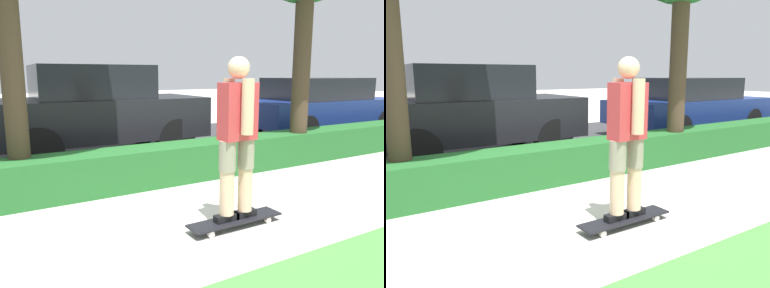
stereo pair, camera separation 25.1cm
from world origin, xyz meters
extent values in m
plane|color=beige|center=(0.00, 0.00, 0.00)|extent=(60.00, 60.00, 0.00)
cube|color=#38383A|center=(0.00, 4.20, 0.00)|extent=(18.62, 5.00, 0.01)
cube|color=#236028|center=(0.00, 1.60, 0.27)|extent=(18.62, 0.60, 0.53)
cube|color=black|center=(0.05, -0.22, 0.08)|extent=(1.04, 0.24, 0.02)
cylinder|color=silver|center=(0.40, -0.31, 0.03)|extent=(0.07, 0.04, 0.07)
cylinder|color=silver|center=(0.40, -0.13, 0.03)|extent=(0.07, 0.04, 0.07)
cylinder|color=silver|center=(-0.31, -0.31, 0.03)|extent=(0.07, 0.04, 0.07)
cylinder|color=silver|center=(-0.31, -0.13, 0.03)|extent=(0.07, 0.04, 0.07)
cube|color=black|center=(-0.07, -0.22, 0.12)|extent=(0.26, 0.09, 0.07)
cylinder|color=beige|center=(-0.07, -0.22, 0.53)|extent=(0.15, 0.15, 0.74)
cylinder|color=gray|center=(-0.07, -0.22, 0.75)|extent=(0.17, 0.17, 0.30)
cube|color=black|center=(0.16, -0.22, 0.12)|extent=(0.26, 0.09, 0.07)
cylinder|color=beige|center=(0.16, -0.22, 0.53)|extent=(0.15, 0.15, 0.74)
cylinder|color=gray|center=(0.16, -0.22, 0.75)|extent=(0.17, 0.17, 0.30)
cube|color=#C6383D|center=(0.05, -0.22, 1.18)|extent=(0.36, 0.19, 0.55)
cylinder|color=beige|center=(0.05, -0.37, 1.23)|extent=(0.12, 0.12, 0.52)
cylinder|color=beige|center=(0.05, -0.08, 1.23)|extent=(0.12, 0.12, 0.52)
sphere|color=beige|center=(0.05, -0.22, 1.59)|extent=(0.21, 0.21, 0.21)
cylinder|color=#423323|center=(-1.72, 1.79, 1.66)|extent=(0.26, 0.26, 3.32)
cylinder|color=#423323|center=(2.71, 1.53, 1.59)|extent=(0.29, 0.29, 3.17)
cube|color=black|center=(-0.15, 3.75, 0.73)|extent=(3.87, 1.86, 0.73)
cube|color=black|center=(-0.26, 3.75, 1.39)|extent=(2.03, 1.60, 0.59)
cylinder|color=black|center=(1.04, 2.95, 0.37)|extent=(0.73, 0.21, 0.73)
cylinder|color=black|center=(1.04, 4.56, 0.37)|extent=(0.73, 0.21, 0.73)
cylinder|color=black|center=(-1.33, 2.95, 0.37)|extent=(0.73, 0.21, 0.73)
cylinder|color=black|center=(-1.33, 4.56, 0.37)|extent=(0.73, 0.21, 0.73)
cube|color=navy|center=(5.61, 3.62, 0.61)|extent=(4.55, 1.95, 0.58)
cube|color=black|center=(5.48, 3.62, 1.17)|extent=(2.37, 1.70, 0.54)
cylinder|color=black|center=(7.02, 2.74, 0.32)|extent=(0.64, 0.23, 0.64)
cylinder|color=black|center=(7.02, 4.50, 0.32)|extent=(0.64, 0.23, 0.64)
cylinder|color=black|center=(4.21, 2.74, 0.32)|extent=(0.64, 0.23, 0.64)
cylinder|color=black|center=(4.21, 4.50, 0.32)|extent=(0.64, 0.23, 0.64)
camera|label=1|loc=(-2.14, -3.10, 1.53)|focal=35.00mm
camera|label=2|loc=(-2.36, -2.96, 1.53)|focal=35.00mm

